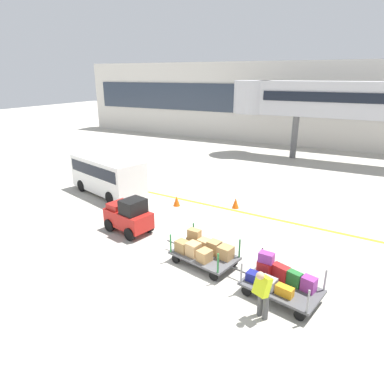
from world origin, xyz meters
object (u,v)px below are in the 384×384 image
at_px(baggage_cart_lead, 203,250).
at_px(baggage_handler, 262,292).
at_px(safety_cone_far, 177,201).
at_px(baggage_cart_middle, 279,280).
at_px(shuttle_van, 108,173).
at_px(baggage_tug, 129,216).
at_px(safety_cone_near, 236,203).

xyz_separation_m(baggage_cart_lead, baggage_handler, (2.73, -1.88, 0.33)).
relative_size(baggage_cart_lead, baggage_handler, 1.97).
bearing_deg(safety_cone_far, baggage_handler, -44.62).
distance_m(baggage_cart_middle, shuttle_van, 12.15).
bearing_deg(baggage_cart_lead, safety_cone_far, 129.68).
bearing_deg(baggage_tug, baggage_cart_middle, -11.94).
bearing_deg(safety_cone_far, baggage_tug, -94.44).
bearing_deg(shuttle_van, safety_cone_far, 1.44).
relative_size(baggage_cart_lead, safety_cone_far, 5.61).
xyz_separation_m(baggage_tug, safety_cone_far, (0.28, 3.62, -0.48)).
bearing_deg(safety_cone_near, baggage_handler, -64.39).
xyz_separation_m(baggage_cart_lead, shuttle_van, (-8.17, 4.36, 0.70)).
bearing_deg(baggage_cart_middle, baggage_tug, 168.06).
distance_m(baggage_tug, shuttle_van, 5.47).
relative_size(baggage_cart_middle, safety_cone_far, 5.61).
relative_size(baggage_tug, baggage_cart_lead, 0.74).
xyz_separation_m(baggage_handler, safety_cone_near, (-3.60, 7.50, -0.59)).
bearing_deg(safety_cone_far, baggage_cart_middle, -37.51).
height_order(baggage_tug, baggage_handler, baggage_tug).
xyz_separation_m(baggage_tug, shuttle_van, (-4.18, 3.50, 0.48)).
relative_size(baggage_cart_middle, shuttle_van, 0.60).
bearing_deg(safety_cone_near, safety_cone_far, -158.04).
relative_size(shuttle_van, safety_cone_far, 9.34).
relative_size(baggage_cart_lead, baggage_cart_middle, 1.00).
relative_size(baggage_handler, safety_cone_near, 2.84).
distance_m(shuttle_van, safety_cone_far, 4.56).
distance_m(baggage_cart_middle, baggage_handler, 1.34).
distance_m(baggage_handler, shuttle_van, 12.56).
height_order(baggage_cart_middle, safety_cone_near, baggage_cart_middle).
bearing_deg(safety_cone_far, safety_cone_near, 21.96).
bearing_deg(baggage_tug, baggage_cart_lead, -12.13).
distance_m(baggage_cart_middle, safety_cone_near, 7.27).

